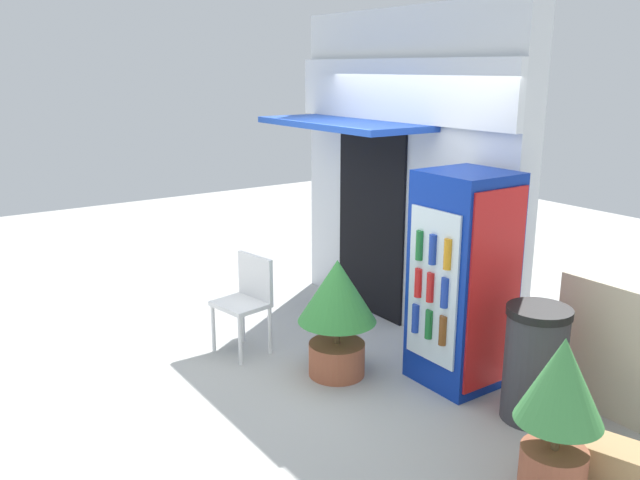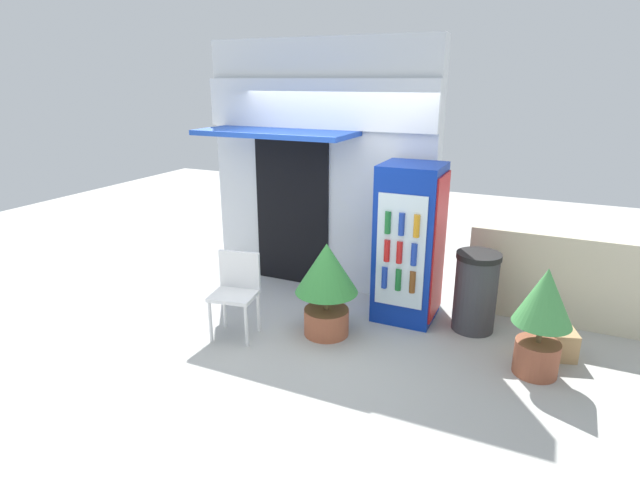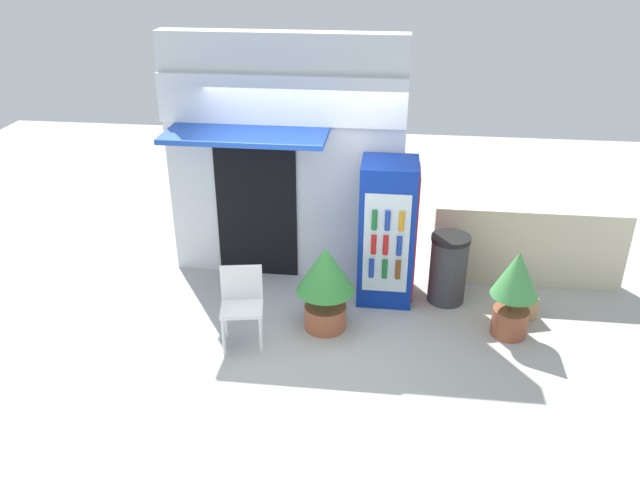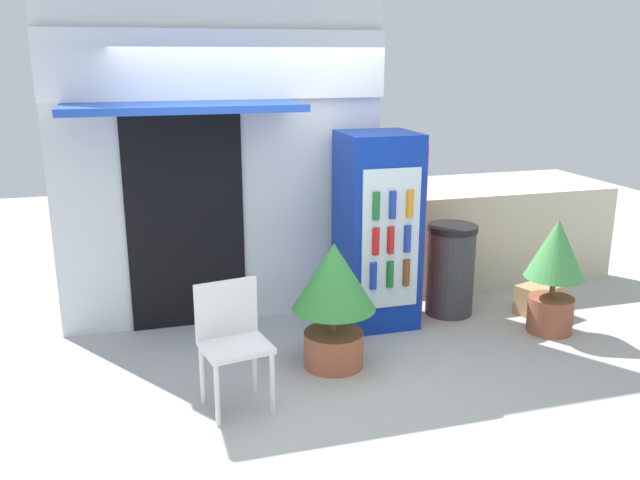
% 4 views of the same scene
% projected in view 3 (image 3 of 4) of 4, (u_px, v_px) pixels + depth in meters
% --- Properties ---
extents(ground, '(16.00, 16.00, 0.00)m').
position_uv_depth(ground, '(296.00, 330.00, 7.39)').
color(ground, '#B2B2AD').
extents(storefront_building, '(2.98, 1.07, 3.12)m').
position_uv_depth(storefront_building, '(283.00, 158.00, 7.98)').
color(storefront_building, silver).
rests_on(storefront_building, ground).
extents(drink_cooler, '(0.68, 0.71, 1.78)m').
position_uv_depth(drink_cooler, '(388.00, 232.00, 7.69)').
color(drink_cooler, '#0C2D9E').
rests_on(drink_cooler, ground).
extents(plastic_chair, '(0.52, 0.47, 0.90)m').
position_uv_depth(plastic_chair, '(242.00, 300.00, 6.97)').
color(plastic_chair, white).
rests_on(plastic_chair, ground).
extents(potted_plant_near_shop, '(0.67, 0.67, 1.03)m').
position_uv_depth(potted_plant_near_shop, '(325.00, 280.00, 7.18)').
color(potted_plant_near_shop, '#AD5B3D').
rests_on(potted_plant_near_shop, ground).
extents(potted_plant_curbside, '(0.52, 0.52, 1.05)m').
position_uv_depth(potted_plant_curbside, '(515.00, 287.00, 7.06)').
color(potted_plant_curbside, '#995138').
rests_on(potted_plant_curbside, ground).
extents(trash_bin, '(0.47, 0.47, 0.88)m').
position_uv_depth(trash_bin, '(448.00, 268.00, 7.80)').
color(trash_bin, '#38383D').
rests_on(trash_bin, ground).
extents(stone_boundary_wall, '(2.40, 0.20, 1.03)m').
position_uv_depth(stone_boundary_wall, '(528.00, 247.00, 8.16)').
color(stone_boundary_wall, beige).
rests_on(stone_boundary_wall, ground).
extents(cardboard_box, '(0.45, 0.39, 0.29)m').
position_uv_depth(cardboard_box, '(517.00, 305.00, 7.61)').
color(cardboard_box, tan).
rests_on(cardboard_box, ground).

